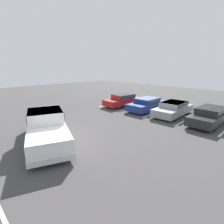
# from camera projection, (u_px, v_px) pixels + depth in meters

# --- Properties ---
(ground_plane) EXTENTS (60.00, 60.00, 0.00)m
(ground_plane) POSITION_uv_depth(u_px,v_px,m) (58.00, 138.00, 10.39)
(ground_plane) COLOR #423F3F
(stall_stripe_a) EXTENTS (0.12, 4.71, 0.01)m
(stall_stripe_a) POSITION_uv_depth(u_px,v_px,m) (115.00, 103.00, 19.98)
(stall_stripe_a) COLOR white
(stall_stripe_a) RESTS_ON ground_plane
(stall_stripe_b) EXTENTS (0.12, 4.71, 0.01)m
(stall_stripe_b) POSITION_uv_depth(u_px,v_px,m) (134.00, 108.00, 18.04)
(stall_stripe_b) COLOR white
(stall_stripe_b) RESTS_ON ground_plane
(stall_stripe_c) EXTENTS (0.12, 4.71, 0.01)m
(stall_stripe_c) POSITION_uv_depth(u_px,v_px,m) (158.00, 113.00, 16.09)
(stall_stripe_c) COLOR white
(stall_stripe_c) RESTS_ON ground_plane
(stall_stripe_d) EXTENTS (0.12, 4.71, 0.01)m
(stall_stripe_d) POSITION_uv_depth(u_px,v_px,m) (188.00, 119.00, 14.15)
(stall_stripe_d) COLOR white
(stall_stripe_d) RESTS_ON ground_plane
(pickup_truck) EXTENTS (6.03, 3.87, 1.81)m
(pickup_truck) POSITION_uv_depth(u_px,v_px,m) (47.00, 127.00, 9.62)
(pickup_truck) COLOR white
(pickup_truck) RESTS_ON ground_plane
(parked_sedan_a) EXTENTS (2.04, 4.37, 1.25)m
(parked_sedan_a) POSITION_uv_depth(u_px,v_px,m) (123.00, 100.00, 18.68)
(parked_sedan_a) COLOR maroon
(parked_sedan_a) RESTS_ON ground_plane
(parked_sedan_b) EXTENTS (1.92, 4.29, 1.20)m
(parked_sedan_b) POSITION_uv_depth(u_px,v_px,m) (147.00, 104.00, 16.78)
(parked_sedan_b) COLOR navy
(parked_sedan_b) RESTS_ON ground_plane
(parked_sedan_c) EXTENTS (2.00, 4.51, 1.19)m
(parked_sedan_c) POSITION_uv_depth(u_px,v_px,m) (173.00, 108.00, 15.04)
(parked_sedan_c) COLOR gray
(parked_sedan_c) RESTS_ON ground_plane
(parked_sedan_d) EXTENTS (1.81, 4.54, 1.25)m
(parked_sedan_d) POSITION_uv_depth(u_px,v_px,m) (210.00, 115.00, 12.85)
(parked_sedan_d) COLOR #232326
(parked_sedan_d) RESTS_ON ground_plane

